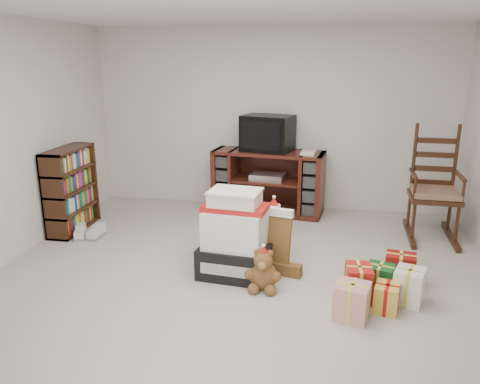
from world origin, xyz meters
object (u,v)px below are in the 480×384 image
tv_stand (268,182)px  sneaker_pair (88,233)px  red_suitcase (222,234)px  teddy_bear (263,272)px  crt_television (268,133)px  santa_figurine (273,233)px  gift_pile (235,240)px  mrs_claus_figurine (228,226)px  gift_cluster (381,287)px  rocking_chair (433,198)px  bookshelf (71,191)px

tv_stand → sneaker_pair: bearing=-138.5°
red_suitcase → teddy_bear: 0.84m
red_suitcase → crt_television: bearing=61.1°
teddy_bear → santa_figurine: santa_figurine is taller
tv_stand → sneaker_pair: (-2.00, -1.36, -0.38)m
gift_pile → teddy_bear: bearing=-32.7°
tv_stand → mrs_claus_figurine: 1.37m
gift_cluster → rocking_chair: bearing=66.6°
tv_stand → bookshelf: bearing=-146.8°
gift_pile → sneaker_pair: (-1.92, 0.68, -0.32)m
mrs_claus_figurine → tv_stand: bearing=77.2°
bookshelf → gift_cluster: size_ratio=1.02×
teddy_bear → gift_cluster: size_ratio=0.39×
tv_stand → crt_television: size_ratio=2.08×
santa_figurine → gift_cluster: santa_figurine is taller
rocking_chair → crt_television: 2.23m
mrs_claus_figurine → gift_cluster: size_ratio=0.62×
santa_figurine → crt_television: crt_television is taller
tv_stand → gift_cluster: size_ratio=1.55×
teddy_bear → rocking_chair: bearing=43.6°
gift_pile → santa_figurine: 0.66m
bookshelf → gift_cluster: 3.81m
bookshelf → tv_stand: bearing=26.0°
teddy_bear → mrs_claus_figurine: bearing=118.7°
rocking_chair → red_suitcase: size_ratio=2.28×
bookshelf → crt_television: bearing=26.7°
tv_stand → gift_cluster: tv_stand is taller
tv_stand → mrs_claus_figurine: size_ratio=2.51×
red_suitcase → gift_cluster: 1.72m
teddy_bear → sneaker_pair: 2.42m
bookshelf → rocking_chair: (4.35, 0.55, -0.02)m
gift_cluster → tv_stand: bearing=119.2°
sneaker_pair → crt_television: crt_television is taller
santa_figurine → rocking_chair: bearing=26.6°
gift_cluster → sneaker_pair: bearing=164.0°
bookshelf → mrs_claus_figurine: bookshelf is taller
sneaker_pair → crt_television: size_ratio=0.50×
gift_pile → red_suitcase: gift_pile is taller
rocking_chair → santa_figurine: bearing=-150.8°
bookshelf → sneaker_pair: (0.31, -0.24, -0.44)m
tv_stand → rocking_chair: 2.12m
gift_pile → red_suitcase: bearing=124.7°
rocking_chair → sneaker_pair: 4.14m
santa_figurine → mrs_claus_figurine: size_ratio=1.05×
bookshelf → santa_figurine: bearing=-7.8°
red_suitcase → crt_television: size_ratio=0.81×
mrs_claus_figurine → sneaker_pair: mrs_claus_figurine is taller
mrs_claus_figurine → gift_cluster: (1.59, -0.98, -0.12)m
crt_television → sneaker_pair: bearing=-129.6°
crt_television → red_suitcase: bearing=-84.1°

